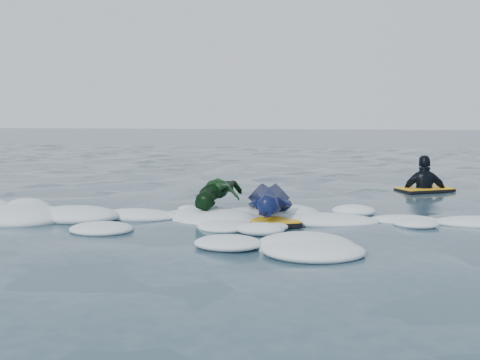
# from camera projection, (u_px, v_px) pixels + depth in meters

# --- Properties ---
(ground) EXTENTS (120.00, 120.00, 0.00)m
(ground) POSITION_uv_depth(u_px,v_px,m) (204.00, 242.00, 6.90)
(ground) COLOR #19283E
(ground) RESTS_ON ground
(foam_band) EXTENTS (12.00, 3.10, 0.30)m
(foam_band) POSITION_uv_depth(u_px,v_px,m) (222.00, 226.00, 7.91)
(foam_band) COLOR white
(foam_band) RESTS_ON ground
(prone_woman_unit) EXTENTS (1.05, 1.80, 0.45)m
(prone_woman_unit) POSITION_uv_depth(u_px,v_px,m) (269.00, 203.00, 8.36)
(prone_woman_unit) COLOR black
(prone_woman_unit) RESTS_ON ground
(prone_child_unit) EXTENTS (0.75, 1.40, 0.53)m
(prone_child_unit) POSITION_uv_depth(u_px,v_px,m) (218.00, 197.00, 8.64)
(prone_child_unit) COLOR black
(prone_child_unit) RESTS_ON ground
(waiting_rider_unit) EXTENTS (1.18, 0.99, 1.55)m
(waiting_rider_unit) POSITION_uv_depth(u_px,v_px,m) (424.00, 195.00, 11.44)
(waiting_rider_unit) COLOR black
(waiting_rider_unit) RESTS_ON ground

